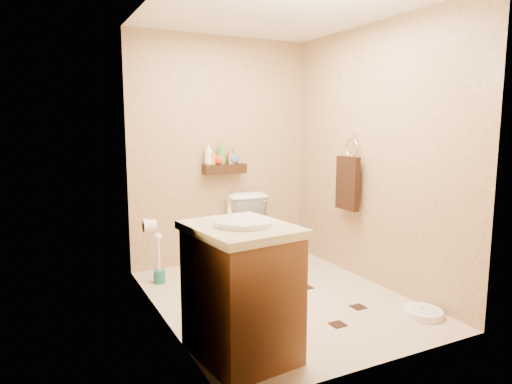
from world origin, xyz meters
TOP-DOWN VIEW (x-y plane):
  - ground at (0.00, 0.00)m, footprint 2.50×2.50m
  - wall_back at (0.00, 1.25)m, footprint 2.00×0.04m
  - wall_front at (0.00, -1.25)m, footprint 2.00×0.04m
  - wall_left at (-1.00, 0.00)m, footprint 0.04×2.50m
  - wall_right at (1.00, 0.00)m, footprint 0.04×2.50m
  - ceiling at (0.00, 0.00)m, footprint 2.00×2.50m
  - wall_shelf at (0.00, 1.17)m, footprint 0.46×0.14m
  - floor_accents at (0.02, -0.04)m, footprint 1.18×1.29m
  - toilet at (0.23, 0.83)m, footprint 0.46×0.76m
  - vanity at (-0.70, -0.75)m, footprint 0.66×0.77m
  - bathroom_scale at (0.82, -0.85)m, footprint 0.39×0.39m
  - toilet_brush at (-0.82, 0.83)m, footprint 0.11×0.11m
  - towel_ring at (0.91, 0.25)m, footprint 0.12×0.30m
  - toilet_paper at (-0.94, 0.65)m, footprint 0.12×0.11m
  - bottle_a at (-0.18, 1.17)m, footprint 0.11×0.11m
  - bottle_b at (-0.15, 1.17)m, footprint 0.11×0.11m
  - bottle_c at (-0.07, 1.17)m, footprint 0.12×0.12m
  - bottle_d at (-0.04, 1.17)m, footprint 0.12×0.12m
  - bottle_e at (0.08, 1.17)m, footprint 0.08×0.08m
  - bottle_f at (0.10, 1.17)m, footprint 0.13×0.13m

SIDE VIEW (x-z plane):
  - ground at x=0.00m, z-range 0.00..0.00m
  - floor_accents at x=0.02m, z-range 0.00..0.01m
  - bathroom_scale at x=0.82m, z-range 0.00..0.06m
  - toilet_brush at x=-0.82m, z-range -0.07..0.41m
  - toilet at x=0.23m, z-range 0.00..0.75m
  - vanity at x=-0.70m, z-range -0.05..0.95m
  - toilet_paper at x=-0.94m, z-range 0.54..0.66m
  - towel_ring at x=0.91m, z-range 0.57..1.33m
  - wall_shelf at x=0.00m, z-range 0.97..1.07m
  - bottle_c at x=-0.07m, z-range 1.07..1.21m
  - bottle_f at x=0.10m, z-range 1.07..1.23m
  - bottle_e at x=0.08m, z-range 1.07..1.23m
  - bottle_b at x=-0.15m, z-range 1.07..1.24m
  - bottle_a at x=-0.18m, z-range 1.07..1.30m
  - bottle_d at x=-0.04m, z-range 1.07..1.30m
  - wall_back at x=0.00m, z-range 0.00..2.40m
  - wall_front at x=0.00m, z-range 0.00..2.40m
  - wall_left at x=-1.00m, z-range 0.00..2.40m
  - wall_right at x=1.00m, z-range 0.00..2.40m
  - ceiling at x=0.00m, z-range 2.39..2.41m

